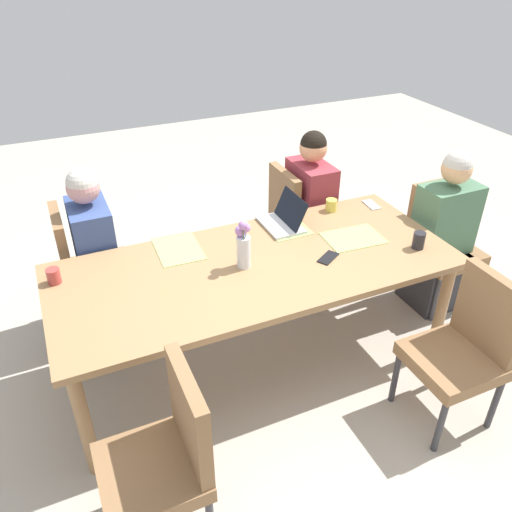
% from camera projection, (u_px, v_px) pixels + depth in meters
% --- Properties ---
extents(ground_plane, '(10.00, 10.00, 0.00)m').
position_uv_depth(ground_plane, '(256.00, 358.00, 3.37)').
color(ground_plane, '#B2A899').
extents(dining_table, '(2.36, 1.00, 0.74)m').
position_uv_depth(dining_table, '(256.00, 273.00, 3.01)').
color(dining_table, '#9E754C').
rests_on(dining_table, ground_plane).
extents(chair_far_left_near, '(0.44, 0.44, 0.90)m').
position_uv_depth(chair_far_left_near, '(297.00, 217.00, 3.97)').
color(chair_far_left_near, olive).
rests_on(chair_far_left_near, ground_plane).
extents(person_far_left_near, '(0.36, 0.40, 1.19)m').
position_uv_depth(person_far_left_near, '(309.00, 216.00, 3.93)').
color(person_far_left_near, '#2D2D33').
rests_on(person_far_left_near, ground_plane).
extents(chair_far_left_mid, '(0.44, 0.44, 0.90)m').
position_uv_depth(chair_far_left_mid, '(86.00, 264.00, 3.40)').
color(chair_far_left_mid, olive).
rests_on(chair_far_left_mid, ground_plane).
extents(person_far_left_mid, '(0.36, 0.40, 1.19)m').
position_uv_depth(person_far_left_mid, '(98.00, 263.00, 3.37)').
color(person_far_left_mid, '#2D2D33').
rests_on(person_far_left_mid, ground_plane).
extents(chair_head_right_left_far, '(0.44, 0.44, 0.90)m').
position_uv_depth(chair_head_right_left_far, '(439.00, 238.00, 3.70)').
color(chair_head_right_left_far, olive).
rests_on(chair_head_right_left_far, ground_plane).
extents(person_head_right_left_far, '(0.40, 0.36, 1.19)m').
position_uv_depth(person_head_right_left_far, '(441.00, 241.00, 3.61)').
color(person_head_right_left_far, '#2D2D33').
rests_on(person_head_right_left_far, ground_plane).
extents(chair_near_right_near, '(0.44, 0.44, 0.90)m').
position_uv_depth(chair_near_right_near, '(166.00, 452.00, 2.17)').
color(chair_near_right_near, olive).
rests_on(chair_near_right_near, ground_plane).
extents(chair_near_right_mid, '(0.44, 0.44, 0.90)m').
position_uv_depth(chair_near_right_mid, '(466.00, 344.00, 2.74)').
color(chair_near_right_mid, olive).
rests_on(chair_near_right_mid, ground_plane).
extents(flower_vase, '(0.08, 0.10, 0.31)m').
position_uv_depth(flower_vase, '(243.00, 244.00, 2.87)').
color(flower_vase, silver).
rests_on(flower_vase, dining_table).
extents(placemat_far_left_near, '(0.26, 0.36, 0.00)m').
position_uv_depth(placemat_far_left_near, '(284.00, 225.00, 3.35)').
color(placemat_far_left_near, '#9EBC66').
rests_on(placemat_far_left_near, dining_table).
extents(placemat_far_left_mid, '(0.27, 0.37, 0.00)m').
position_uv_depth(placemat_far_left_mid, '(178.00, 249.00, 3.11)').
color(placemat_far_left_mid, '#9EBC66').
rests_on(placemat_far_left_mid, dining_table).
extents(placemat_head_right_left_far, '(0.38, 0.28, 0.00)m').
position_uv_depth(placemat_head_right_left_far, '(353.00, 238.00, 3.21)').
color(placemat_head_right_left_far, '#9EBC66').
rests_on(placemat_head_right_left_far, dining_table).
extents(laptop_far_left_near, '(0.22, 0.32, 0.20)m').
position_uv_depth(laptop_far_left_near, '(284.00, 220.00, 3.33)').
color(laptop_far_left_near, silver).
rests_on(laptop_far_left_near, dining_table).
extents(coffee_mug_near_left, '(0.07, 0.07, 0.09)m').
position_uv_depth(coffee_mug_near_left, '(54.00, 276.00, 2.78)').
color(coffee_mug_near_left, '#AD3D38').
rests_on(coffee_mug_near_left, dining_table).
extents(coffee_mug_near_right, '(0.08, 0.08, 0.08)m').
position_uv_depth(coffee_mug_near_right, '(331.00, 205.00, 3.51)').
color(coffee_mug_near_right, '#DBC64C').
rests_on(coffee_mug_near_right, dining_table).
extents(coffee_mug_centre_left, '(0.07, 0.07, 0.10)m').
position_uv_depth(coffee_mug_centre_left, '(419.00, 240.00, 3.09)').
color(coffee_mug_centre_left, '#232328').
rests_on(coffee_mug_centre_left, dining_table).
extents(phone_black, '(0.17, 0.14, 0.01)m').
position_uv_depth(phone_black, '(328.00, 258.00, 3.01)').
color(phone_black, black).
rests_on(phone_black, dining_table).
extents(phone_silver, '(0.09, 0.16, 0.01)m').
position_uv_depth(phone_silver, '(371.00, 205.00, 3.60)').
color(phone_silver, silver).
rests_on(phone_silver, dining_table).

